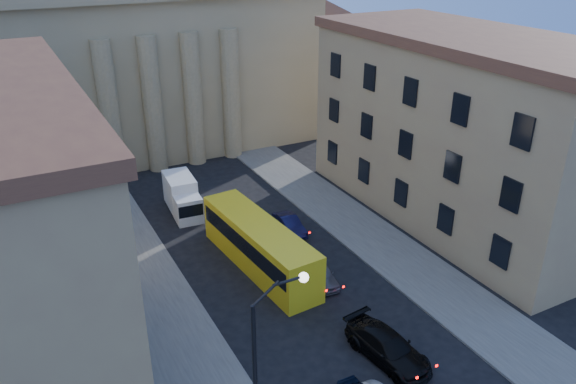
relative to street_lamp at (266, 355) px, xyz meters
name	(u,v)px	position (x,y,z in m)	size (l,w,h in m)	color
sidewalk_left	(170,330)	(-1.53, 10.00, -5.21)	(5.00, 60.00, 0.15)	#4F4D48
sidewalk_right	(400,259)	(15.47, 10.00, -5.21)	(5.00, 60.00, 0.15)	#4F4D48
church	(134,27)	(6.97, 47.47, 6.59)	(68.02, 28.76, 36.60)	#8B7C55
building_right	(462,128)	(23.97, 14.00, 2.14)	(11.60, 26.60, 14.70)	#9B875B
street_lamp	(266,355)	(0.00, 0.00, 0.00)	(2.62, 0.44, 8.83)	black
car_right_mid	(388,347)	(8.34, 2.12, -4.49)	(2.22, 5.46, 1.59)	black
car_right_far	(320,274)	(8.94, 10.26, -4.63)	(1.54, 3.83, 1.30)	#535258
car_right_distant	(290,225)	(10.38, 17.35, -4.64)	(1.37, 3.92, 1.29)	black
city_bus	(259,244)	(6.17, 13.92, -3.48)	(3.67, 12.12, 3.36)	yellow
box_truck	(183,197)	(4.14, 24.58, -3.88)	(2.52, 5.56, 2.97)	silver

